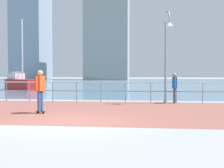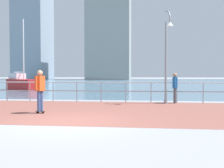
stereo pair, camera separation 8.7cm
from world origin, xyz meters
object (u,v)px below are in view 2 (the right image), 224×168
at_px(lamppost, 167,52).
at_px(sailboat_ivory, 23,83).
at_px(skateboarder, 40,87).
at_px(bystander, 175,85).

xyz_separation_m(lamppost, sailboat_ivory, (-13.28, 11.90, -2.04)).
distance_m(lamppost, skateboarder, 6.92).
bearing_deg(sailboat_ivory, lamppost, -41.85).
height_order(skateboarder, bystander, skateboarder).
bearing_deg(bystander, lamppost, -137.53).
bearing_deg(skateboarder, lamppost, 38.20).
height_order(skateboarder, sailboat_ivory, sailboat_ivory).
relative_size(bystander, sailboat_ivory, 0.23).
relative_size(lamppost, sailboat_ivory, 0.69).
xyz_separation_m(skateboarder, sailboat_ivory, (-8.01, 16.05, -0.36)).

